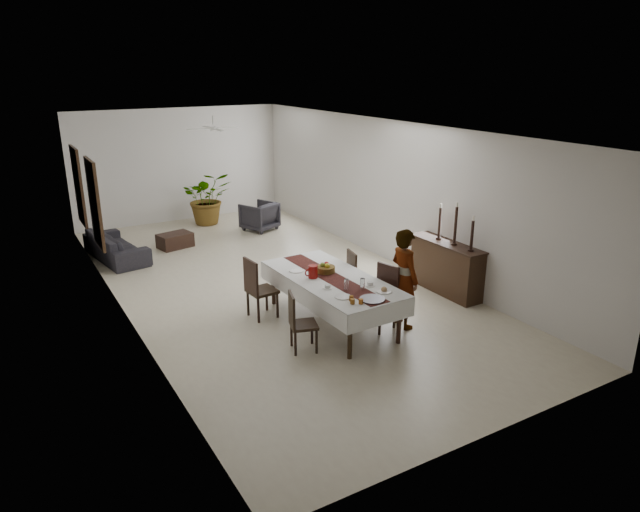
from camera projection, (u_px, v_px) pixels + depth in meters
The scene contains 87 objects.
floor at pixel (272, 283), 11.91m from camera, with size 6.00×12.00×0.00m, color beige.
ceiling at pixel (268, 127), 10.89m from camera, with size 6.00×12.00×0.02m, color white.
wall_back at pixel (179, 165), 16.30m from camera, with size 6.00×0.02×3.20m, color silver.
wall_front at pixel (499, 317), 6.50m from camera, with size 6.00×0.02×3.20m, color silver.
wall_left at pixel (115, 229), 9.96m from camera, with size 0.02×12.00×3.20m, color silver.
wall_right at pixel (390, 192), 12.84m from camera, with size 0.02×12.00×3.20m, color silver.
dining_table_top at pixel (332, 280), 9.86m from camera, with size 1.11×2.65×0.06m, color black.
table_leg_fl at pixel (350, 336), 8.73m from camera, with size 0.08×0.08×0.77m, color black.
table_leg_fr at pixel (399, 321), 9.22m from camera, with size 0.08×0.08×0.77m, color black.
table_leg_bl at pixel (273, 285), 10.76m from camera, with size 0.08×0.08×0.77m, color black.
table_leg_br at pixel (317, 275), 11.25m from camera, with size 0.08×0.08×0.77m, color black.
tablecloth_top at pixel (332, 278), 9.85m from camera, with size 1.30×2.85×0.01m, color silver.
tablecloth_drape_left at pixel (299, 294), 9.57m from camera, with size 0.01×2.85×0.33m, color white.
tablecloth_drape_right at pixel (362, 279), 10.22m from camera, with size 0.01×2.85×0.33m, color white.
tablecloth_drape_near at pixel (382, 315), 8.76m from camera, with size 1.30×0.01×0.33m, color white.
tablecloth_drape_far at pixel (291, 264), 11.04m from camera, with size 1.30×0.01×0.33m, color white.
table_runner at pixel (332, 277), 9.84m from camera, with size 0.39×2.76×0.00m, color #4E1C16.
red_pitcher at pixel (313, 272), 9.80m from camera, with size 0.17×0.17×0.22m, color maroon.
pitcher_handle at pixel (308, 273), 9.76m from camera, with size 0.13×0.13×0.02m, color maroon.
wine_glass_near at pixel (362, 284), 9.31m from camera, with size 0.08×0.08×0.19m, color white.
wine_glass_mid at pixel (346, 285), 9.27m from camera, with size 0.08×0.08×0.19m, color white.
teacup_right at pixel (370, 284), 9.47m from camera, with size 0.10×0.10×0.07m, color silver.
saucer_right at pixel (370, 285), 9.48m from camera, with size 0.17×0.17×0.01m, color white.
teacup_left at pixel (328, 287), 9.36m from camera, with size 0.10×0.10×0.07m, color silver.
saucer_left at pixel (328, 288), 9.37m from camera, with size 0.17×0.17×0.01m, color white.
plate_near_right at pixel (384, 291), 9.23m from camera, with size 0.27×0.27×0.02m, color white.
bread_near_right at pixel (384, 289), 9.22m from camera, with size 0.10×0.10×0.10m, color tan.
plate_near_left at pixel (343, 297), 9.01m from camera, with size 0.27×0.27×0.02m, color silver.
plate_far_left at pixel (296, 271), 10.15m from camera, with size 0.27×0.27×0.02m, color silver.
serving_tray at pixel (372, 299), 8.91m from camera, with size 0.40×0.40×0.02m, color #45444A.
jam_jar_a at pixel (361, 301), 8.75m from camera, with size 0.07×0.07×0.08m, color #9B5116.
jam_jar_b at pixel (353, 301), 8.75m from camera, with size 0.07×0.07×0.08m, color brown.
jam_jar_c at pixel (351, 298), 8.87m from camera, with size 0.07×0.07×0.08m, color brown.
fruit_basket at pixel (326, 269), 10.08m from camera, with size 0.33×0.33×0.11m, color brown.
fruit_red at pixel (327, 264), 10.09m from camera, with size 0.10×0.10×0.10m, color maroon.
fruit_green at pixel (323, 265), 10.06m from camera, with size 0.09×0.09×0.09m, color olive.
fruit_yellow at pixel (327, 266), 10.01m from camera, with size 0.09×0.09×0.09m, color gold.
chair_right_near_seat at pixel (379, 302), 9.74m from camera, with size 0.47×0.47×0.05m, color black.
chair_right_near_leg_fl at pixel (394, 316), 9.81m from camera, with size 0.05×0.05×0.46m, color black.
chair_right_near_leg_fr at pixel (377, 309), 10.08m from camera, with size 0.05×0.05×0.46m, color black.
chair_right_near_leg_bl at pixel (380, 322), 9.56m from camera, with size 0.05×0.05×0.46m, color black.
chair_right_near_leg_br at pixel (363, 315), 9.83m from camera, with size 0.05×0.05×0.46m, color black.
chair_right_near_back at pixel (388, 281), 9.77m from camera, with size 0.47×0.04×0.59m, color black.
chair_right_far_seat at pixel (342, 282), 10.71m from camera, with size 0.44×0.44×0.05m, color black.
chair_right_far_leg_fl at pixel (354, 296), 10.68m from camera, with size 0.04×0.04×0.43m, color black.
chair_right_far_leg_fr at pixel (347, 289), 11.00m from camera, with size 0.04×0.04×0.43m, color black.
chair_right_far_leg_bl at pixel (336, 298), 10.57m from camera, with size 0.04×0.04×0.43m, color black.
chair_right_far_leg_br at pixel (329, 292), 10.89m from camera, with size 0.04×0.04×0.43m, color black.
chair_right_far_back at pixel (352, 266), 10.67m from camera, with size 0.44×0.04×0.56m, color black.
chair_left_near_seat at pixel (304, 325), 9.00m from camera, with size 0.41×0.41×0.05m, color black.
chair_left_near_leg_fl at pixel (291, 334), 9.19m from camera, with size 0.04×0.04×0.41m, color black.
chair_left_near_leg_fr at pixel (295, 344), 8.88m from camera, with size 0.04×0.04×0.41m, color black.
chair_left_near_leg_bl at pixel (312, 332), 9.26m from camera, with size 0.04×0.04×0.41m, color black.
chair_left_near_leg_br at pixel (317, 342), 8.95m from camera, with size 0.04×0.04×0.41m, color black.
chair_left_near_back at pixel (292, 310), 8.86m from camera, with size 0.41×0.04×0.53m, color black.
chair_left_far_seat at pixel (262, 291), 10.18m from camera, with size 0.47×0.47×0.05m, color black.
chair_left_far_leg_fl at pixel (248, 303), 10.31m from camera, with size 0.05×0.05×0.47m, color black.
chair_left_far_leg_fr at pixel (258, 310), 10.01m from camera, with size 0.05×0.05×0.47m, color black.
chair_left_far_leg_bl at pixel (267, 298), 10.52m from camera, with size 0.05×0.05×0.47m, color black.
chair_left_far_leg_br at pixel (277, 305), 10.22m from camera, with size 0.05×0.05×0.47m, color black.
chair_left_far_back at pixel (251, 276), 9.96m from camera, with size 0.47×0.04×0.60m, color black.
woman at pixel (404, 278), 9.70m from camera, with size 0.64×0.42×1.75m, color gray.
sideboard_body at pixel (446, 268), 11.30m from camera, with size 0.44×1.66×1.00m, color black.
sideboard_top at pixel (448, 243), 11.14m from camera, with size 0.49×1.73×0.03m, color black.
candlestick_near_base at pixel (471, 250), 10.63m from camera, with size 0.11×0.11×0.03m, color black.
candlestick_near_shaft at pixel (472, 235), 10.54m from camera, with size 0.06×0.06×0.55m, color black.
candlestick_near_candle at pixel (473, 218), 10.43m from camera, with size 0.04×0.04×0.09m, color white.
candlestick_mid_base at pixel (454, 244), 10.99m from camera, with size 0.11×0.11×0.03m, color black.
candlestick_mid_shaft at pixel (456, 225), 10.87m from camera, with size 0.06×0.06×0.72m, color black.
candlestick_mid_candle at pixel (457, 205), 10.74m from camera, with size 0.04×0.04×0.09m, color silver.
candlestick_far_base at pixel (439, 238), 11.35m from camera, with size 0.11×0.11×0.03m, color black.
candlestick_far_shaft at pixel (440, 223), 11.25m from camera, with size 0.06×0.06×0.61m, color black.
candlestick_far_candle at pixel (441, 206), 11.14m from camera, with size 0.04×0.04×0.09m, color beige.
sofa at pixel (116, 246), 13.31m from camera, with size 2.15×0.84×0.63m, color #272429.
armchair at pixel (259, 216), 15.62m from camera, with size 0.82×0.85×0.77m, color #2D2A2F.
coffee_table at pixel (175, 240), 14.18m from camera, with size 0.80×0.53×0.35m, color black.
potted_plant at pixel (208, 198), 16.13m from camera, with size 1.35×1.17×1.50m, color #255421.
mirror_frame_near at pixel (95, 204), 11.77m from camera, with size 0.06×1.05×1.85m, color black.
mirror_glass_near at pixel (96, 204), 11.79m from camera, with size 0.01×0.90×1.70m, color silver.
mirror_frame_far at pixel (78, 186), 13.49m from camera, with size 0.06×1.05×1.85m, color black.
mirror_glass_far at pixel (80, 186), 13.50m from camera, with size 0.01×0.90×1.70m, color silver.
fan_rod at pixel (213, 120), 13.37m from camera, with size 0.04×0.04×0.20m, color silver.
fan_hub at pixel (213, 129), 13.43m from camera, with size 0.16×0.16×0.08m, color white.
fan_blade_n at pixel (208, 127), 13.72m from camera, with size 0.10×0.55×0.01m, color silver.
fan_blade_s at pixel (219, 130), 13.15m from camera, with size 0.10×0.55×0.01m, color silver.
fan_blade_e at pixel (227, 128), 13.60m from camera, with size 0.55×0.10×0.01m, color white.
fan_blade_w at pixel (199, 129), 13.26m from camera, with size 0.55×0.10×0.01m, color white.
Camera 1 is at (-4.77, -10.08, 4.34)m, focal length 32.00 mm.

